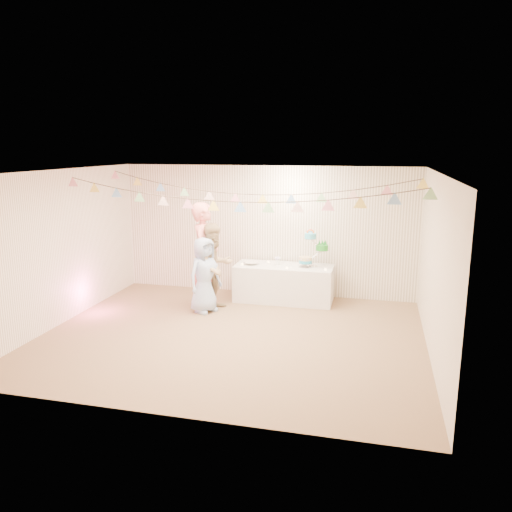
% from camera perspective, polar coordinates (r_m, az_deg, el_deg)
% --- Properties ---
extents(floor, '(6.00, 6.00, 0.00)m').
position_cam_1_polar(floor, '(8.10, -2.75, -9.09)').
color(floor, brown).
rests_on(floor, ground).
extents(ceiling, '(6.00, 6.00, 0.00)m').
position_cam_1_polar(ceiling, '(7.54, -2.96, 9.60)').
color(ceiling, white).
rests_on(ceiling, ground).
extents(back_wall, '(6.00, 6.00, 0.00)m').
position_cam_1_polar(back_wall, '(10.10, 1.19, 2.92)').
color(back_wall, white).
rests_on(back_wall, ground).
extents(front_wall, '(6.00, 6.00, 0.00)m').
position_cam_1_polar(front_wall, '(5.45, -10.37, -5.64)').
color(front_wall, white).
rests_on(front_wall, ground).
extents(left_wall, '(5.00, 5.00, 0.00)m').
position_cam_1_polar(left_wall, '(9.03, -21.43, 0.90)').
color(left_wall, white).
rests_on(left_wall, ground).
extents(right_wall, '(5.00, 5.00, 0.00)m').
position_cam_1_polar(right_wall, '(7.46, 19.83, -1.27)').
color(right_wall, white).
rests_on(right_wall, ground).
extents(table, '(1.89, 0.76, 0.71)m').
position_cam_1_polar(table, '(9.76, 3.19, -3.12)').
color(table, silver).
rests_on(table, floor).
extents(cake_stand, '(0.60, 0.35, 0.67)m').
position_cam_1_polar(cake_stand, '(9.56, 6.55, 0.99)').
color(cake_stand, silver).
rests_on(cake_stand, table).
extents(cake_bottom, '(0.31, 0.31, 0.15)m').
position_cam_1_polar(cake_bottom, '(9.57, 5.57, -0.51)').
color(cake_bottom, '#289DBF').
rests_on(cake_bottom, cake_stand).
extents(cake_middle, '(0.27, 0.27, 0.22)m').
position_cam_1_polar(cake_middle, '(9.62, 7.68, 1.15)').
color(cake_middle, '#1C8420').
rests_on(cake_middle, cake_stand).
extents(cake_top_tier, '(0.25, 0.25, 0.19)m').
position_cam_1_polar(cake_top_tier, '(9.48, 6.21, 2.69)').
color(cake_top_tier, '#44B7D5').
rests_on(cake_top_tier, cake_stand).
extents(platter, '(0.30, 0.30, 0.02)m').
position_cam_1_polar(platter, '(9.75, -0.54, -0.67)').
color(platter, white).
rests_on(platter, table).
extents(posy, '(0.14, 0.14, 0.16)m').
position_cam_1_polar(posy, '(9.72, 2.48, -0.29)').
color(posy, white).
rests_on(posy, table).
extents(person_adult_a, '(0.49, 0.73, 1.98)m').
position_cam_1_polar(person_adult_a, '(9.27, -5.81, 0.03)').
color(person_adult_a, '#ED817C').
rests_on(person_adult_a, floor).
extents(person_adult_b, '(0.95, 0.99, 1.62)m').
position_cam_1_polar(person_adult_b, '(9.18, -4.76, -1.24)').
color(person_adult_b, tan).
rests_on(person_adult_b, floor).
extents(person_child, '(0.71, 0.81, 1.38)m').
position_cam_1_polar(person_child, '(9.08, -5.92, -2.17)').
color(person_child, '#9FB8E2').
rests_on(person_child, floor).
extents(bunting_back, '(5.60, 1.10, 0.40)m').
position_cam_1_polar(bunting_back, '(8.62, -0.83, 8.31)').
color(bunting_back, pink).
rests_on(bunting_back, ceiling).
extents(bunting_front, '(5.60, 0.90, 0.36)m').
position_cam_1_polar(bunting_front, '(7.37, -3.38, 7.35)').
color(bunting_front, '#72A5E5').
rests_on(bunting_front, ceiling).
extents(tealight_0, '(0.04, 0.04, 0.03)m').
position_cam_1_polar(tealight_0, '(9.70, -1.59, -0.95)').
color(tealight_0, '#FFD88C').
rests_on(tealight_0, table).
extents(tealight_1, '(0.04, 0.04, 0.03)m').
position_cam_1_polar(tealight_1, '(9.91, 1.42, -0.67)').
color(tealight_1, '#FFD88C').
rests_on(tealight_1, table).
extents(tealight_2, '(0.04, 0.04, 0.03)m').
position_cam_1_polar(tealight_2, '(9.44, 3.57, -1.35)').
color(tealight_2, '#FFD88C').
rests_on(tealight_2, table).
extents(tealight_3, '(0.04, 0.04, 0.03)m').
position_cam_1_polar(tealight_3, '(9.83, 5.46, -0.83)').
color(tealight_3, '#FFD88C').
rests_on(tealight_3, table).
extents(tealight_4, '(0.04, 0.04, 0.03)m').
position_cam_1_polar(tealight_4, '(9.39, 7.95, -1.53)').
color(tealight_4, '#FFD88C').
rests_on(tealight_4, table).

